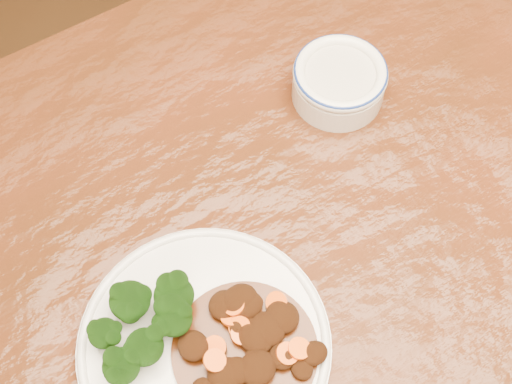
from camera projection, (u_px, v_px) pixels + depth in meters
dining_table at (389, 262)px, 0.83m from camera, size 1.53×0.96×0.75m
dinner_plate at (204, 345)px, 0.70m from camera, size 0.25×0.25×0.02m
broccoli_florets at (145, 323)px, 0.68m from camera, size 0.11×0.09×0.04m
mince_stew at (246, 348)px, 0.68m from camera, size 0.14×0.14×0.03m
dip_bowl at (339, 81)px, 0.83m from camera, size 0.11×0.11×0.05m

